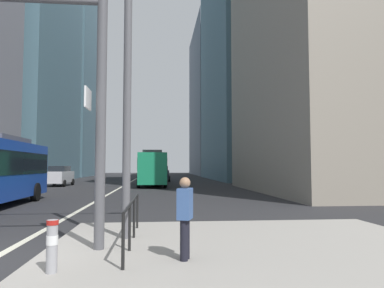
{
  "coord_description": "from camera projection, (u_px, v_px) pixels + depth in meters",
  "views": [
    {
      "loc": [
        3.4,
        -7.6,
        1.91
      ],
      "look_at": [
        7.19,
        33.22,
        4.46
      ],
      "focal_mm": 33.69,
      "sensor_mm": 36.0,
      "label": 1
    }
  ],
  "objects": [
    {
      "name": "traffic_signal_gantry",
      "position": [
        6.0,
        64.0,
        7.7
      ],
      "size": [
        6.06,
        0.65,
        6.0
      ],
      "color": "#515156",
      "rests_on": "median_island"
    },
    {
      "name": "office_tower_right_far",
      "position": [
        219.0,
        102.0,
        82.33
      ],
      "size": [
        11.28,
        25.15,
        33.37
      ],
      "primitive_type": "cube",
      "color": "slate",
      "rests_on": "ground"
    },
    {
      "name": "city_bus_red_receding",
      "position": [
        152.0,
        167.0,
        35.93
      ],
      "size": [
        2.93,
        11.62,
        3.4
      ],
      "color": "#198456",
      "rests_on": "ground"
    },
    {
      "name": "car_receding_near",
      "position": [
        155.0,
        174.0,
        46.12
      ],
      "size": [
        2.18,
        4.54,
        1.94
      ],
      "color": "gold",
      "rests_on": "ground"
    },
    {
      "name": "bollard_right",
      "position": [
        52.0,
        243.0,
        5.98
      ],
      "size": [
        0.2,
        0.2,
        0.87
      ],
      "color": "#99999E",
      "rests_on": "median_island"
    },
    {
      "name": "pedestrian_railing",
      "position": [
        132.0,
        212.0,
        8.25
      ],
      "size": [
        0.06,
        4.24,
        0.98
      ],
      "color": "black",
      "rests_on": "median_island"
    },
    {
      "name": "office_tower_right_mid",
      "position": [
        249.0,
        69.0,
        54.77
      ],
      "size": [
        11.73,
        25.01,
        33.41
      ],
      "primitive_type": "cube",
      "color": "slate",
      "rests_on": "ground"
    },
    {
      "name": "street_lamp_post",
      "position": [
        128.0,
        33.0,
        9.13
      ],
      "size": [
        5.5,
        0.32,
        8.0
      ],
      "color": "#56565B",
      "rests_on": "median_island"
    },
    {
      "name": "ground_plane",
      "position": [
        113.0,
        192.0,
        27.0
      ],
      "size": [
        160.0,
        160.0,
        0.0
      ],
      "primitive_type": "plane",
      "color": "#28282B"
    },
    {
      "name": "median_island",
      "position": [
        272.0,
        266.0,
        6.64
      ],
      "size": [
        9.0,
        10.0,
        0.15
      ],
      "primitive_type": "cube",
      "color": "gray",
      "rests_on": "ground"
    },
    {
      "name": "lane_centre_line",
      "position": [
        125.0,
        185.0,
        36.94
      ],
      "size": [
        0.2,
        80.0,
        0.01
      ],
      "primitive_type": "cube",
      "color": "beige",
      "rests_on": "ground"
    },
    {
      "name": "office_tower_left_far",
      "position": [
        65.0,
        43.0,
        74.65
      ],
      "size": [
        12.64,
        24.03,
        54.9
      ],
      "primitive_type": "cube",
      "color": "slate",
      "rests_on": "ground"
    },
    {
      "name": "car_receding_far",
      "position": [
        162.0,
        174.0,
        45.98
      ],
      "size": [
        2.18,
        4.62,
        1.94
      ],
      "color": "#232838",
      "rests_on": "ground"
    },
    {
      "name": "pedestrian_waiting",
      "position": [
        185.0,
        214.0,
        6.84
      ],
      "size": [
        0.34,
        0.43,
        1.55
      ],
      "color": "black",
      "rests_on": "median_island"
    },
    {
      "name": "car_oncoming_mid",
      "position": [
        59.0,
        176.0,
        35.16
      ],
      "size": [
        2.11,
        4.6,
        1.94
      ],
      "color": "silver",
      "rests_on": "ground"
    }
  ]
}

